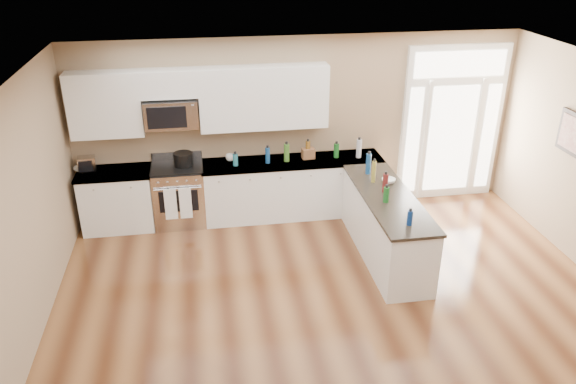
{
  "coord_description": "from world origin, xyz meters",
  "views": [
    {
      "loc": [
        -1.52,
        -4.33,
        4.27
      ],
      "look_at": [
        -0.5,
        2.0,
        1.21
      ],
      "focal_mm": 35.0,
      "sensor_mm": 36.0,
      "label": 1
    }
  ],
  "objects_px": {
    "kitchen_range": "(179,195)",
    "stockpot": "(183,159)",
    "toaster_oven": "(87,164)",
    "peninsula_cabinet": "(385,228)"
  },
  "relations": [
    {
      "from": "stockpot",
      "to": "toaster_oven",
      "type": "xyz_separation_m",
      "value": [
        -1.42,
        0.06,
        -0.01
      ]
    },
    {
      "from": "kitchen_range",
      "to": "toaster_oven",
      "type": "height_order",
      "value": "toaster_oven"
    },
    {
      "from": "peninsula_cabinet",
      "to": "stockpot",
      "type": "distance_m",
      "value": 3.2
    },
    {
      "from": "stockpot",
      "to": "toaster_oven",
      "type": "height_order",
      "value": "stockpot"
    },
    {
      "from": "kitchen_range",
      "to": "stockpot",
      "type": "distance_m",
      "value": 0.59
    },
    {
      "from": "peninsula_cabinet",
      "to": "toaster_oven",
      "type": "xyz_separation_m",
      "value": [
        -4.18,
        1.55,
        0.61
      ]
    },
    {
      "from": "peninsula_cabinet",
      "to": "kitchen_range",
      "type": "relative_size",
      "value": 2.15
    },
    {
      "from": "kitchen_range",
      "to": "toaster_oven",
      "type": "distance_m",
      "value": 1.44
    },
    {
      "from": "stockpot",
      "to": "toaster_oven",
      "type": "relative_size",
      "value": 1.14
    },
    {
      "from": "peninsula_cabinet",
      "to": "stockpot",
      "type": "xyz_separation_m",
      "value": [
        -2.76,
        1.49,
        0.63
      ]
    }
  ]
}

